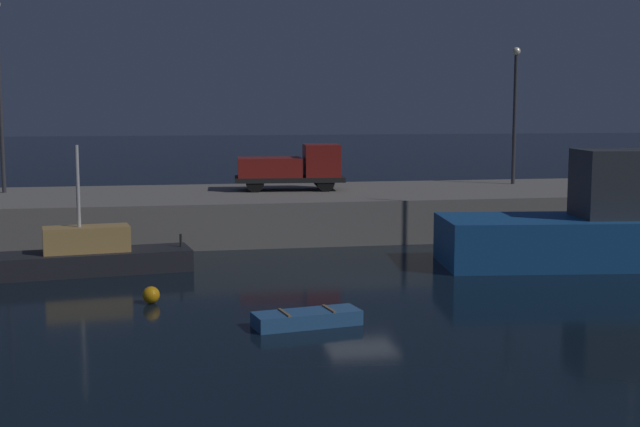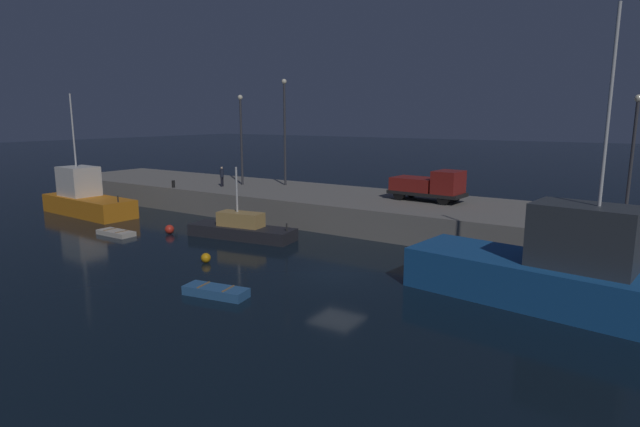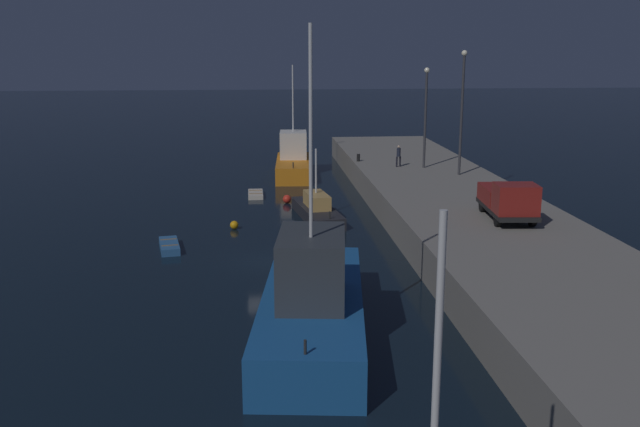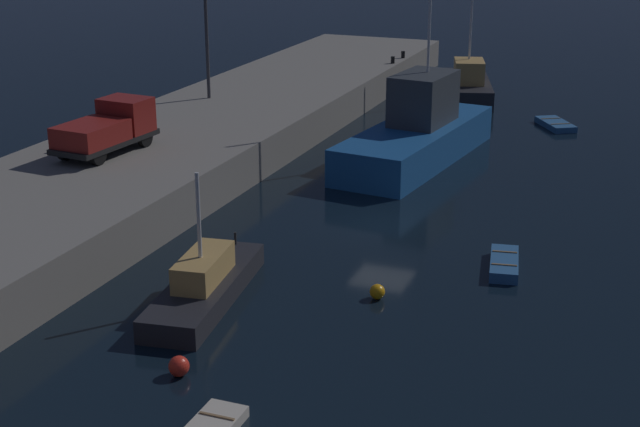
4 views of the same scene
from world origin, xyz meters
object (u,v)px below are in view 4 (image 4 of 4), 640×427
Objects in this scene: fishing_trawler_red at (205,284)px; lamp_post_central at (206,24)px; dinghy_orange_near at (504,264)px; mooring_buoy_mid at (179,366)px; bollard_central at (393,60)px; rowboat_white_mid at (555,124)px; fishing_boat_blue at (417,133)px; mooring_buoy_near at (377,292)px; fishing_boat_white at (467,85)px; bollard_east at (403,55)px; utility_truck at (108,128)px.

lamp_post_central is (21.81, 11.31, 5.77)m from fishing_trawler_red.
mooring_buoy_mid is at bearing 147.89° from dinghy_orange_near.
lamp_post_central is at bearing 155.94° from bollard_central.
rowboat_white_mid is at bearing -117.58° from bollard_central.
fishing_boat_blue is 4.16× the size of dinghy_orange_near.
fishing_boat_white is at bearing 7.80° from mooring_buoy_near.
fishing_boat_blue is 26.74× the size of bollard_east.
lamp_post_central is at bearing 27.42° from fishing_trawler_red.
fishing_trawler_red is at bearing -173.39° from bollard_east.
mooring_buoy_near is at bearing -67.26° from fishing_trawler_red.
bollard_east is (17.44, -6.76, -4.12)m from lamp_post_central.
fishing_boat_white is 30.75m from dinghy_orange_near.
rowboat_white_mid is at bearing -30.36° from fishing_boat_blue.
bollard_east reaches higher than bollard_central.
fishing_trawler_red is 1.05× the size of lamp_post_central.
dinghy_orange_near is (-13.47, -7.34, -1.24)m from fishing_boat_blue.
utility_truck is at bearing 157.78° from fishing_boat_white.
bollard_east is (2.39, -0.04, 0.01)m from bollard_central.
bollard_east is at bearing -10.43° from utility_truck.
bollard_central is 2.39m from bollard_east.
fishing_boat_white is 18.68× the size of bollard_east.
rowboat_white_mid is (10.09, -5.91, -1.27)m from fishing_boat_blue.
fishing_boat_white reaches higher than bollard_east.
lamp_post_central is (-8.54, 19.20, 6.20)m from rowboat_white_mid.
fishing_boat_blue is at bearing -176.47° from fishing_boat_white.
dinghy_orange_near is at bearing -164.28° from fishing_boat_white.
mooring_buoy_near is at bearing -138.91° from lamp_post_central.
lamp_post_central is at bearing 26.06° from mooring_buoy_mid.
fishing_boat_white reaches higher than utility_truck.
lamp_post_central is at bearing 53.93° from dinghy_orange_near.
bollard_central is at bearing -24.06° from lamp_post_central.
dinghy_orange_near reaches higher than rowboat_white_mid.
utility_truck is 30.37m from bollard_east.
fishing_boat_blue is at bearing -161.04° from bollard_east.
dinghy_orange_near is 35.36m from bollard_east.
fishing_trawler_red is 39.55m from bollard_east.
utility_truck is (-10.86, 12.02, 1.71)m from fishing_boat_blue.
rowboat_white_mid is 21.91m from lamp_post_central.
fishing_trawler_red is at bearing 165.44° from rowboat_white_mid.
utility_truck is (2.61, 19.36, 2.96)m from dinghy_orange_near.
utility_truck is 11.59× the size of bollard_central.
fishing_boat_white is at bearing -94.95° from bollard_central.
utility_truck is (14.50, 11.89, 2.85)m from mooring_buoy_mid.
bollard_central is (30.08, 13.90, 2.05)m from dinghy_orange_near.
utility_truck reaches higher than mooring_buoy_mid.
fishing_boat_white is at bearing -22.22° from utility_truck.
fishing_trawler_red reaches higher than mooring_buoy_near.
bollard_central is at bearing 62.42° from rowboat_white_mid.
bollard_east is at bearing 8.21° from mooring_buoy_mid.
bollard_central is at bearing -11.23° from utility_truck.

